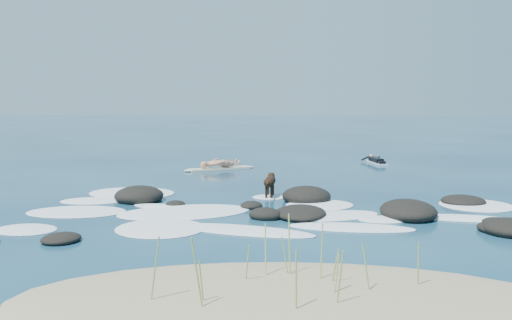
{
  "coord_description": "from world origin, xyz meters",
  "views": [
    {
      "loc": [
        -0.26,
        -16.54,
        3.18
      ],
      "look_at": [
        -0.98,
        4.0,
        0.9
      ],
      "focal_mm": 40.0,
      "sensor_mm": 36.0,
      "label": 1
    }
  ],
  "objects": [
    {
      "name": "sand_dune",
      "position": [
        0.0,
        -8.2,
        0.0
      ],
      "size": [
        9.0,
        4.4,
        0.6
      ],
      "primitive_type": "ellipsoid",
      "color": "#9E8966",
      "rests_on": "ground"
    },
    {
      "name": "dog",
      "position": [
        -0.45,
        1.26,
        0.52
      ],
      "size": [
        0.39,
        1.25,
        0.79
      ],
      "rotation": [
        0.0,
        0.0,
        1.47
      ],
      "color": "black",
      "rests_on": "ground"
    },
    {
      "name": "breaking_foam",
      "position": [
        -1.36,
        -1.03,
        0.01
      ],
      "size": [
        14.09,
        7.83,
        0.12
      ],
      "color": "white",
      "rests_on": "ground"
    },
    {
      "name": "dune_grass",
      "position": [
        -0.09,
        -8.11,
        0.59
      ],
      "size": [
        4.09,
        1.74,
        1.15
      ],
      "color": "#86A34F",
      "rests_on": "ground"
    },
    {
      "name": "paddling_surfer_rig",
      "position": [
        4.54,
        10.8,
        0.13
      ],
      "size": [
        1.0,
        2.21,
        0.38
      ],
      "rotation": [
        0.0,
        0.0,
        1.74
      ],
      "color": "silver",
      "rests_on": "ground"
    },
    {
      "name": "reef_rocks",
      "position": [
        1.3,
        -1.06,
        0.12
      ],
      "size": [
        13.52,
        6.62,
        0.62
      ],
      "color": "black",
      "rests_on": "ground"
    },
    {
      "name": "ground",
      "position": [
        0.0,
        0.0,
        0.0
      ],
      "size": [
        160.0,
        160.0,
        0.0
      ],
      "primitive_type": "plane",
      "color": "#0A2642",
      "rests_on": "ground"
    },
    {
      "name": "standing_surfer_rig",
      "position": [
        -2.73,
        8.12,
        0.74
      ],
      "size": [
        3.04,
        1.86,
        1.88
      ],
      "rotation": [
        0.0,
        0.0,
        0.5
      ],
      "color": "#F2E3C1",
      "rests_on": "ground"
    }
  ]
}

